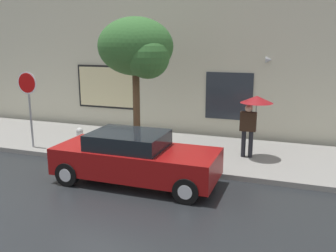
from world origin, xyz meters
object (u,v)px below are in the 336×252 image
stop_sign (28,94)px  parked_car (135,158)px  pedestrian_with_umbrella (254,109)px  fire_hydrant (80,139)px  street_tree (138,49)px

stop_sign → parked_car: bearing=-17.6°
parked_car → pedestrian_with_umbrella: (2.75, 2.83, 1.02)m
parked_car → fire_hydrant: (-2.87, 1.80, -0.18)m
fire_hydrant → pedestrian_with_umbrella: size_ratio=0.38×
parked_car → pedestrian_with_umbrella: size_ratio=2.22×
fire_hydrant → street_tree: (2.01, 0.43, 2.98)m
parked_car → stop_sign: bearing=162.4°
parked_car → pedestrian_with_umbrella: bearing=45.9°
parked_car → fire_hydrant: size_ratio=5.84×
street_tree → fire_hydrant: bearing=-167.9°
parked_car → street_tree: 3.68m
parked_car → stop_sign: (-4.57, 1.45, 1.30)m
fire_hydrant → street_tree: 3.63m
pedestrian_with_umbrella → fire_hydrant: bearing=-169.5°
street_tree → stop_sign: size_ratio=1.66×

